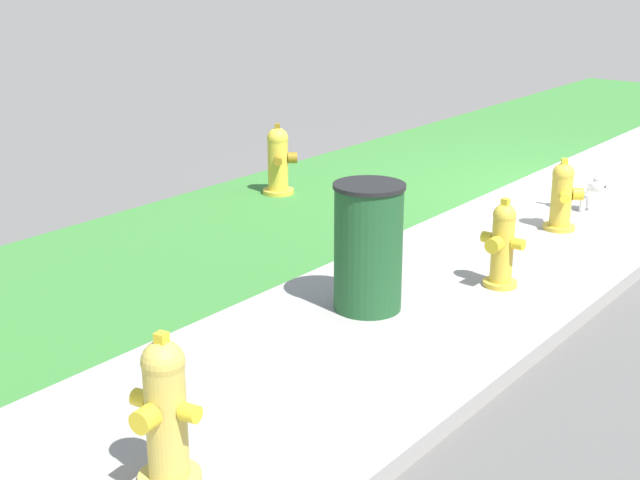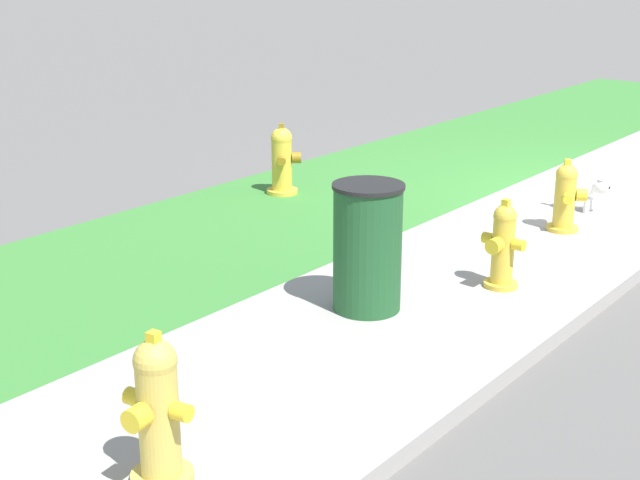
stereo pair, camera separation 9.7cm
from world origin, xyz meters
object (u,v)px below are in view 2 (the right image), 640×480
at_px(fire_hydrant_at_driveway, 565,197).
at_px(small_white_dog, 584,188).
at_px(fire_hydrant_across_street, 158,411).
at_px(fire_hydrant_near_corner, 503,246).
at_px(trash_bin, 367,248).
at_px(fire_hydrant_by_grass_verge, 282,160).

xyz_separation_m(fire_hydrant_at_driveway, small_white_dog, (0.74, 0.12, -0.08)).
xyz_separation_m(fire_hydrant_at_driveway, fire_hydrant_across_street, (-5.20, -0.18, 0.07)).
height_order(fire_hydrant_near_corner, trash_bin, trash_bin).
relative_size(fire_hydrant_near_corner, fire_hydrant_by_grass_verge, 0.94).
bearing_deg(small_white_dog, fire_hydrant_near_corner, -90.87).
relative_size(fire_hydrant_at_driveway, fire_hydrant_near_corner, 0.96).
relative_size(fire_hydrant_at_driveway, fire_hydrant_by_grass_verge, 0.90).
xyz_separation_m(fire_hydrant_near_corner, trash_bin, (-1.02, 0.57, 0.13)).
xyz_separation_m(fire_hydrant_by_grass_verge, trash_bin, (-2.10, -2.64, 0.11)).
bearing_deg(fire_hydrant_near_corner, fire_hydrant_by_grass_verge, -17.46).
bearing_deg(fire_hydrant_by_grass_verge, fire_hydrant_near_corner, 30.86).
bearing_deg(fire_hydrant_at_driveway, trash_bin, -38.69).
bearing_deg(small_white_dog, fire_hydrant_at_driveway, -90.03).
distance_m(fire_hydrant_by_grass_verge, small_white_dog, 3.16).
height_order(fire_hydrant_by_grass_verge, trash_bin, trash_bin).
relative_size(fire_hydrant_near_corner, trash_bin, 0.75).
xyz_separation_m(fire_hydrant_near_corner, small_white_dog, (2.45, 0.36, -0.10)).
distance_m(fire_hydrant_at_driveway, fire_hydrant_across_street, 5.20).
bearing_deg(fire_hydrant_at_driveway, small_white_dog, 157.37).
distance_m(fire_hydrant_near_corner, fire_hydrant_by_grass_verge, 3.39).
height_order(fire_hydrant_at_driveway, trash_bin, trash_bin).
relative_size(fire_hydrant_near_corner, small_white_dog, 1.45).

